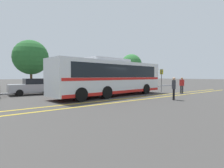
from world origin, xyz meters
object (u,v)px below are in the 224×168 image
(pedestrian_0, at_px, (174,87))
(tree_0, at_px, (31,57))
(transit_bus, at_px, (112,77))
(tree_1, at_px, (131,65))
(parked_car_1, at_px, (33,87))
(bus_stop_sign, at_px, (161,78))
(pedestrian_1, at_px, (182,84))

(pedestrian_0, height_order, tree_0, tree_0)
(transit_bus, distance_m, tree_1, 18.58)
(parked_car_1, distance_m, tree_1, 20.64)
(transit_bus, relative_size, bus_stop_sign, 4.59)
(tree_0, bearing_deg, parked_car_1, -101.15)
(parked_car_1, bearing_deg, tree_1, -71.15)
(pedestrian_1, bearing_deg, pedestrian_0, 98.60)
(bus_stop_sign, xyz_separation_m, tree_0, (-10.95, 11.49, 2.50))
(pedestrian_0, relative_size, tree_0, 0.27)
(pedestrian_1, bearing_deg, tree_0, 22.92)
(pedestrian_0, distance_m, bus_stop_sign, 6.65)
(transit_bus, height_order, pedestrian_1, transit_bus)
(pedestrian_0, relative_size, tree_1, 0.28)
(tree_0, height_order, tree_1, tree_0)
(transit_bus, height_order, tree_0, tree_0)
(pedestrian_1, bearing_deg, tree_1, -41.71)
(transit_bus, bearing_deg, tree_1, 124.50)
(transit_bus, bearing_deg, pedestrian_1, 62.39)
(pedestrian_0, distance_m, pedestrian_1, 5.46)
(bus_stop_sign, distance_m, tree_0, 16.07)
(parked_car_1, relative_size, pedestrian_1, 2.59)
(bus_stop_sign, bearing_deg, pedestrian_1, -0.63)
(bus_stop_sign, distance_m, tree_1, 14.58)
(parked_car_1, bearing_deg, pedestrian_0, -144.91)
(pedestrian_1, bearing_deg, bus_stop_sign, -10.61)
(transit_bus, height_order, bus_stop_sign, transit_bus)
(pedestrian_0, height_order, tree_1, tree_1)
(parked_car_1, relative_size, bus_stop_sign, 1.65)
(parked_car_1, xyz_separation_m, pedestrian_0, (7.29, -10.58, 0.19))
(transit_bus, bearing_deg, pedestrian_0, 15.37)
(transit_bus, xyz_separation_m, tree_0, (-4.24, 11.09, 2.39))
(transit_bus, xyz_separation_m, tree_1, (14.02, 11.98, 2.29))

